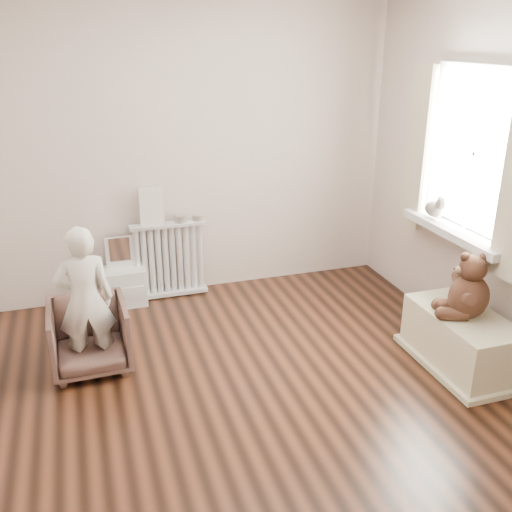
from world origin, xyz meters
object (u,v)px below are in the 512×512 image
object	(u,v)px
toy_bench	(461,340)
child	(85,301)
plush_cat	(436,206)
radiator	(169,256)
armchair	(90,337)
teddy_bear	(471,281)
toy_vanity	(122,275)

from	to	relation	value
toy_bench	child	bearing A→B (deg)	164.21
plush_cat	radiator	bearing A→B (deg)	136.31
armchair	teddy_bear	size ratio (longest dim) A/B	1.18
toy_bench	teddy_bear	size ratio (longest dim) A/B	1.85
child	teddy_bear	size ratio (longest dim) A/B	2.30
child	toy_bench	size ratio (longest dim) A/B	1.24
radiator	child	distance (m)	1.32
toy_vanity	plush_cat	world-z (taller)	plush_cat
child	radiator	bearing A→B (deg)	-126.13
toy_bench	plush_cat	bearing A→B (deg)	78.41
radiator	plush_cat	bearing A→B (deg)	-29.91
child	teddy_bear	world-z (taller)	child
teddy_bear	plush_cat	bearing A→B (deg)	101.58
armchair	toy_bench	size ratio (longest dim) A/B	0.64
armchair	toy_vanity	bearing A→B (deg)	70.74
toy_vanity	child	bearing A→B (deg)	-107.13
toy_vanity	teddy_bear	xyz separation A→B (m)	(2.21, -1.78, 0.40)
radiator	toy_bench	world-z (taller)	radiator
radiator	plush_cat	world-z (taller)	plush_cat
child	toy_bench	xyz separation A→B (m)	(2.54, -0.72, -0.35)
toy_vanity	child	distance (m)	1.13
armchair	toy_bench	bearing A→B (deg)	-18.15
toy_vanity	plush_cat	size ratio (longest dim) A/B	2.64
toy_bench	radiator	bearing A→B (deg)	134.99
armchair	child	bearing A→B (deg)	-91.32
plush_cat	teddy_bear	bearing A→B (deg)	-115.73
armchair	plush_cat	xyz separation A→B (m)	(2.68, -0.09, 0.75)
toy_bench	teddy_bear	bearing A→B (deg)	-115.02
radiator	plush_cat	distance (m)	2.32
toy_vanity	armchair	size ratio (longest dim) A/B	1.11
child	toy_vanity	bearing A→B (deg)	-108.45
toy_vanity	teddy_bear	distance (m)	2.87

